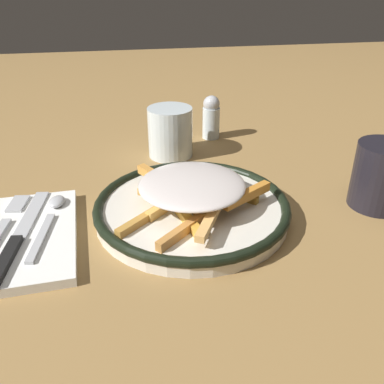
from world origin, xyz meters
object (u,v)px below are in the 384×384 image
Objects in this scene: fries_heap at (191,189)px; coffee_mug at (383,176)px; napkin at (23,238)px; plate at (192,208)px; fork at (1,229)px; spoon at (51,214)px; water_glass at (172,132)px; knife at (17,240)px; salt_shaker at (211,117)px.

fries_heap is 0.27m from coffee_mug.
fries_heap reaches higher than napkin.
fries_heap is at bearing -115.54° from plate.
plate is 0.25m from fork.
fork is (-0.03, 0.01, 0.01)m from napkin.
spoon is 0.46m from coffee_mug.
water_glass is at bearing 46.74° from napkin.
knife is at bearing -131.41° from water_glass.
coffee_mug is (0.50, 0.03, 0.03)m from knife.
plate is 3.14× the size of salt_shaker.
plate is at bearing -4.30° from spoon.
salt_shaker is (0.09, 0.07, -0.00)m from water_glass.
fork is (-0.25, -0.00, -0.03)m from fries_heap.
coffee_mug reaches higher than water_glass.
napkin is at bearing -174.76° from plate.
fork is 0.52m from coffee_mug.
water_glass is (0.00, 0.22, 0.03)m from plate.
coffee_mug is at bearing -0.64° from fork.
coffee_mug is (0.27, -0.01, 0.00)m from fries_heap.
fries_heap is 1.02× the size of knife.
water_glass reaches higher than salt_shaker.
fries_heap is 2.51× the size of salt_shaker.
napkin is 2.42× the size of salt_shaker.
knife is (0.02, -0.03, 0.00)m from fork.
plate is at bearing -90.98° from water_glass.
spoon is at bearing 20.90° from fork.
coffee_mug reaches higher than spoon.
fork is 0.06m from spoon.
fries_heap is 2.42× the size of water_glass.
napkin is at bearing -133.36° from spoon.
water_glass is (0.25, 0.23, 0.03)m from fork.
plate reaches higher than knife.
fries_heap is 1.96× the size of coffee_mug.
knife is 0.35m from water_glass.
fork is at bearing -159.10° from spoon.
fork is 1.98× the size of water_glass.
fries_heap reaches higher than plate.
knife is 0.06m from spoon.
knife is 2.45× the size of salt_shaker.
knife reaches higher than napkin.
plate is at bearing 9.88° from knife.
spoon is (0.06, 0.02, 0.00)m from fork.
spoon is 1.39× the size of coffee_mug.
coffee_mug is at bearing -2.97° from plate.
salt_shaker is (0.09, 0.29, 0.03)m from plate.
salt_shaker is (0.09, 0.30, -0.00)m from fries_heap.
coffee_mug is at bearing -2.22° from fries_heap.
salt_shaker is (-0.18, 0.31, -0.00)m from coffee_mug.
water_glass is (0.01, 0.22, -0.00)m from fries_heap.
plate is 0.23m from knife.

